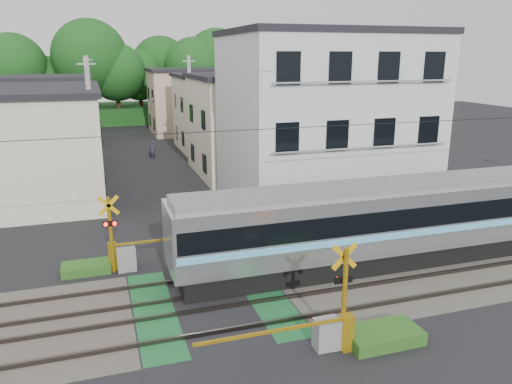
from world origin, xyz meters
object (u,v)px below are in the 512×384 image
object	(u,v)px
crossing_signal_near	(331,326)
apartment_block	(324,120)
pedestrian	(152,150)
commuter_train	(373,223)
crossing_signal_far	(124,253)

from	to	relation	value
crossing_signal_near	apartment_block	bearing A→B (deg)	65.78
crossing_signal_near	pedestrian	world-z (taller)	crossing_signal_near
pedestrian	apartment_block	bearing A→B (deg)	131.58
commuter_train	pedestrian	distance (m)	24.26
crossing_signal_far	apartment_block	bearing A→B (deg)	27.78
commuter_train	crossing_signal_far	size ratio (longest dim) A/B	3.37
crossing_signal_near	pedestrian	xyz separation A→B (m)	(-1.66, 28.38, 0.04)
commuter_train	pedestrian	size ratio (longest dim) A/B	10.55
crossing_signal_near	crossing_signal_far	bearing A→B (deg)	125.29
crossing_signal_near	apartment_block	xyz separation A→B (m)	(5.91, 13.15, 3.94)
commuter_train	apartment_block	world-z (taller)	apartment_block
crossing_signal_near	crossing_signal_far	size ratio (longest dim) A/B	1.00
commuter_train	crossing_signal_near	world-z (taller)	commuter_train
apartment_block	commuter_train	bearing A→B (deg)	-101.90
crossing_signal_far	pedestrian	world-z (taller)	crossing_signal_far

